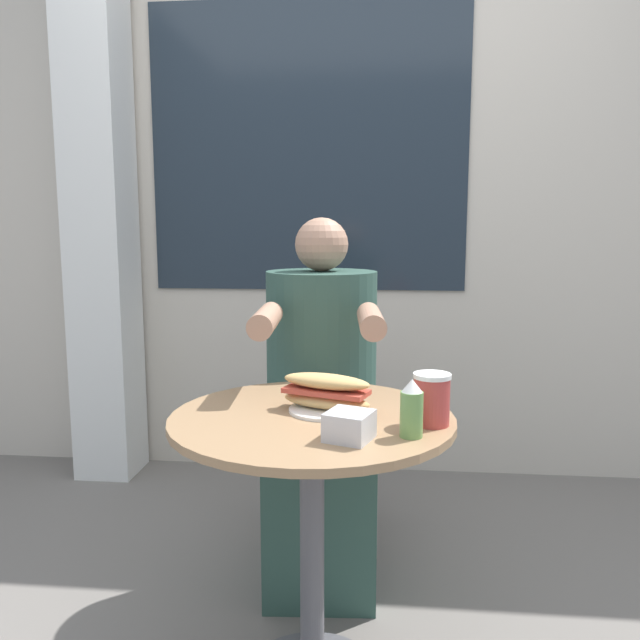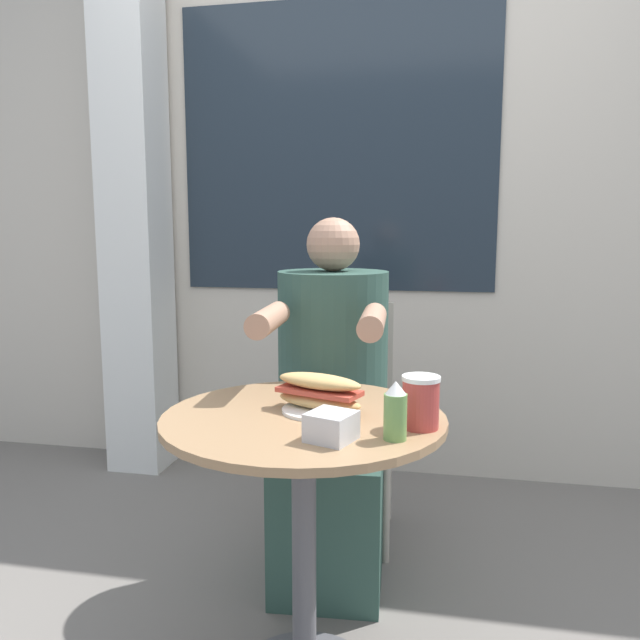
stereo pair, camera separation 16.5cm
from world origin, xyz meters
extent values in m
cube|color=beige|center=(0.00, 1.51, 1.40)|extent=(8.00, 0.08, 2.80)
cube|color=#1E2833|center=(-0.18, 1.46, 1.51)|extent=(1.44, 0.01, 1.29)
cube|color=silver|center=(-1.11, 1.32, 1.20)|extent=(0.26, 0.26, 2.40)
cylinder|color=#997551|center=(0.00, 0.00, 0.70)|extent=(0.68, 0.68, 0.02)
cylinder|color=#515156|center=(0.00, 0.00, 0.35)|extent=(0.06, 0.06, 0.67)
cube|color=#ADA393|center=(-0.03, 0.79, 0.44)|extent=(0.40, 0.40, 0.02)
cube|color=#ADA393|center=(-0.04, 0.96, 0.66)|extent=(0.35, 0.06, 0.42)
cylinder|color=#ADA393|center=(0.14, 0.63, 0.21)|extent=(0.03, 0.03, 0.43)
cylinder|color=#ADA393|center=(-0.18, 0.61, 0.21)|extent=(0.03, 0.03, 0.43)
cylinder|color=#ADA393|center=(0.12, 0.96, 0.21)|extent=(0.03, 0.03, 0.43)
cylinder|color=#ADA393|center=(-0.21, 0.94, 0.21)|extent=(0.03, 0.03, 0.43)
cube|color=#2D4C42|center=(-0.03, 0.50, 0.23)|extent=(0.37, 0.47, 0.45)
cylinder|color=#2D4C42|center=(-0.03, 0.57, 0.73)|extent=(0.36, 0.36, 0.56)
sphere|color=tan|center=(-0.03, 0.57, 1.10)|extent=(0.17, 0.17, 0.17)
cylinder|color=tan|center=(0.13, 0.26, 0.90)|extent=(0.09, 0.29, 0.07)
cylinder|color=tan|center=(-0.15, 0.24, 0.90)|extent=(0.09, 0.29, 0.07)
cylinder|color=white|center=(0.03, 0.03, 0.71)|extent=(0.18, 0.18, 0.01)
ellipsoid|color=tan|center=(0.03, 0.03, 0.73)|extent=(0.24, 0.14, 0.04)
cube|color=#B74233|center=(0.03, 0.03, 0.76)|extent=(0.22, 0.14, 0.01)
ellipsoid|color=tan|center=(0.03, 0.03, 0.78)|extent=(0.24, 0.14, 0.04)
cylinder|color=#B73D38|center=(0.28, -0.05, 0.76)|extent=(0.08, 0.08, 0.11)
cylinder|color=white|center=(0.28, -0.05, 0.82)|extent=(0.09, 0.09, 0.01)
cube|color=silver|center=(0.10, -0.17, 0.74)|extent=(0.12, 0.12, 0.06)
cylinder|color=#66934C|center=(0.23, -0.13, 0.76)|extent=(0.05, 0.05, 0.10)
cone|color=white|center=(0.23, -0.13, 0.82)|extent=(0.04, 0.04, 0.03)
camera|label=1|loc=(0.16, -1.42, 1.14)|focal=35.00mm
camera|label=2|loc=(0.32, -1.40, 1.14)|focal=35.00mm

